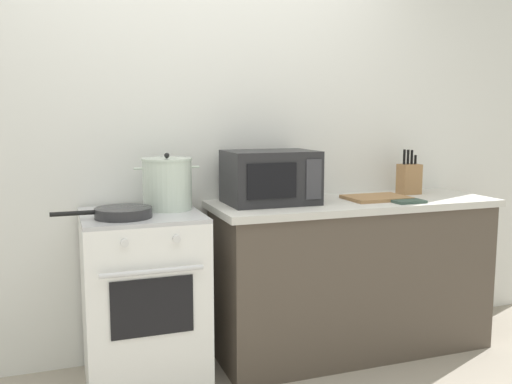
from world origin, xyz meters
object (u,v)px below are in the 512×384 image
Objects in this scene: microwave at (270,177)px; oven_mitt at (407,201)px; stock_pot at (167,184)px; stove at (143,300)px; knife_block at (409,178)px; cutting_board at (376,198)px; frying_pan at (122,213)px.

oven_mitt is at bearing -17.53° from microwave.
stock_pot is 0.59m from microwave.
stove is at bearing -154.36° from stock_pot.
knife_block is at bearing 53.88° from oven_mitt.
cutting_board is at bearing 123.13° from oven_mitt.
oven_mitt is (-0.22, -0.30, -0.09)m from knife_block.
frying_pan is at bearing 177.95° from oven_mitt.
stock_pot reaches higher than cutting_board.
stock_pot reaches higher than oven_mitt.
knife_block is (1.71, 0.14, 0.56)m from stove.
microwave is (0.84, 0.18, 0.12)m from frying_pan.
cutting_board is (1.24, -0.07, -0.13)m from stock_pot.
oven_mitt is (1.60, -0.06, -0.02)m from frying_pan.
stock_pot is at bearing 25.64° from stove.
cutting_board reaches higher than stove.
microwave is (0.59, 0.01, 0.01)m from stock_pot.
cutting_board is at bearing -156.59° from knife_block.
stock_pot reaches higher than microwave.
frying_pan is at bearing -172.39° from knife_block.
knife_block is at bearing 7.61° from frying_pan.
stock_pot is 1.93× the size of oven_mitt.
stock_pot is 0.33m from frying_pan.
knife_block is (0.97, 0.06, -0.05)m from microwave.
frying_pan reaches higher than stove.
stove is at bearing -173.90° from microwave.
oven_mitt is at bearing -6.07° from stove.
stove is 1.84× the size of microwave.
frying_pan is 1.83m from knife_block.
stove is 5.11× the size of oven_mitt.
oven_mitt is at bearing -56.87° from cutting_board.
oven_mitt is at bearing -9.83° from stock_pot.
cutting_board is at bearing 0.05° from stove.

